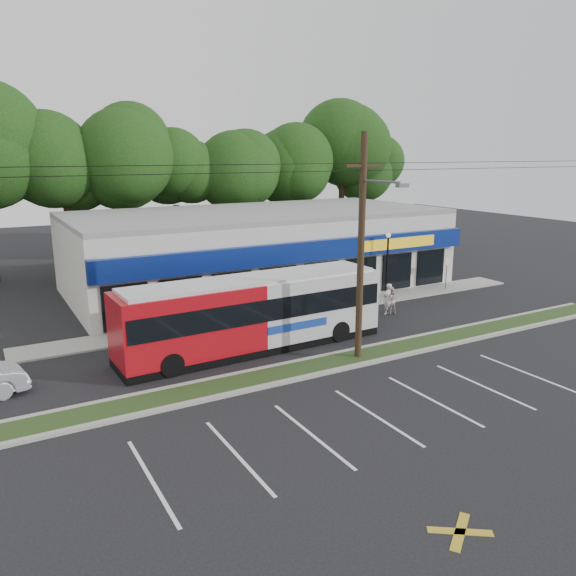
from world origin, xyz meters
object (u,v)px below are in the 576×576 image
(utility_pole, at_px, (359,241))
(metrobus, at_px, (254,311))
(pedestrian_b, at_px, (390,300))
(lamp_post, at_px, (387,258))
(car_dark, at_px, (332,314))
(pedestrian_a, at_px, (388,299))
(sign_post, at_px, (447,268))

(utility_pole, distance_m, metrobus, 6.06)
(metrobus, relative_size, pedestrian_b, 8.17)
(utility_pole, relative_size, lamp_post, 11.76)
(car_dark, distance_m, pedestrian_a, 4.24)
(sign_post, xyz_separation_m, metrobus, (-16.52, -4.07, 0.30))
(pedestrian_b, bearing_deg, pedestrian_a, 4.71)
(car_dark, bearing_deg, utility_pole, 158.21)
(lamp_post, distance_m, sign_post, 5.13)
(lamp_post, xyz_separation_m, sign_post, (5.00, -0.23, -1.12))
(sign_post, bearing_deg, metrobus, -166.14)
(metrobus, xyz_separation_m, car_dark, (5.14, 1.00, -1.13))
(car_dark, height_order, pedestrian_a, pedestrian_a)
(pedestrian_a, bearing_deg, metrobus, 0.36)
(lamp_post, xyz_separation_m, pedestrian_a, (-2.18, -2.80, -1.76))
(sign_post, distance_m, car_dark, 11.82)
(utility_pole, relative_size, car_dark, 11.74)
(sign_post, height_order, metrobus, metrobus)
(utility_pole, bearing_deg, metrobus, 133.17)
(sign_post, height_order, pedestrian_b, sign_post)
(utility_pole, relative_size, pedestrian_b, 31.15)
(utility_pole, xyz_separation_m, pedestrian_b, (6.17, 5.07, -4.61))
(sign_post, relative_size, car_dark, 0.52)
(lamp_post, relative_size, sign_post, 1.91)
(lamp_post, bearing_deg, car_dark, -152.66)
(pedestrian_a, bearing_deg, utility_pole, 31.50)
(metrobus, bearing_deg, lamp_post, 18.64)
(car_dark, bearing_deg, sign_post, -75.35)
(utility_pole, distance_m, sign_post, 15.71)
(sign_post, xyz_separation_m, pedestrian_a, (-7.18, -2.57, -0.64))
(pedestrian_a, bearing_deg, sign_post, -169.04)
(utility_pole, height_order, sign_post, utility_pole)
(pedestrian_b, bearing_deg, car_dark, 11.22)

